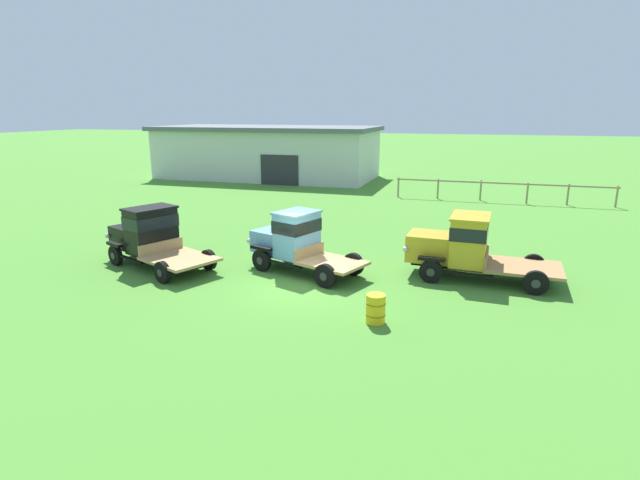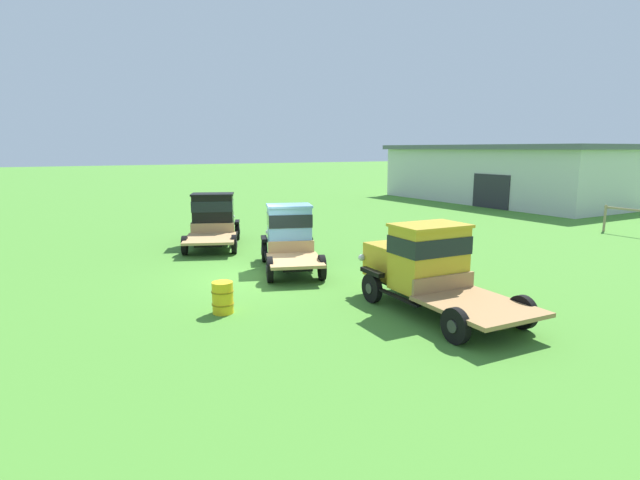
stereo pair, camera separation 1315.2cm
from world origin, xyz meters
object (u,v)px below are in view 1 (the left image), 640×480
farm_shed (267,152)px  vintage_truck_midrow_center (464,245)px  vintage_truck_second_in_line (295,240)px  oil_drum_beside_row (376,309)px  vintage_truck_foreground_near (150,236)px

farm_shed → vintage_truck_midrow_center: 29.39m
farm_shed → vintage_truck_midrow_center: size_ratio=3.55×
farm_shed → vintage_truck_second_in_line: farm_shed is taller
farm_shed → oil_drum_beside_row: (15.52, -28.31, -1.85)m
vintage_truck_foreground_near → vintage_truck_second_in_line: 5.67m
vintage_truck_foreground_near → vintage_truck_midrow_center: bearing=9.9°
vintage_truck_midrow_center → vintage_truck_second_in_line: bearing=-170.0°
vintage_truck_foreground_near → vintage_truck_second_in_line: size_ratio=1.11×
vintage_truck_second_in_line → oil_drum_beside_row: 5.44m
farm_shed → vintage_truck_foreground_near: size_ratio=3.52×
vintage_truck_foreground_near → vintage_truck_midrow_center: size_ratio=1.01×
vintage_truck_second_in_line → farm_shed: bearing=115.5°
vintage_truck_second_in_line → oil_drum_beside_row: size_ratio=5.90×
vintage_truck_midrow_center → oil_drum_beside_row: size_ratio=6.49×
vintage_truck_midrow_center → oil_drum_beside_row: 5.38m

